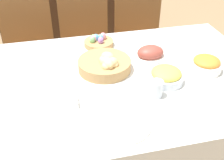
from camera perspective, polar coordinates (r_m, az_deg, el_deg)
dining_table at (r=1.78m, az=-0.51°, el=-9.31°), size 1.80×1.10×0.73m
chair_far_left at (r=2.42m, az=-16.73°, el=6.83°), size 0.44×0.44×1.01m
chair_far_center at (r=2.43m, az=-5.15°, el=8.31°), size 0.43×0.43×1.01m
chair_far_right at (r=2.53m, az=5.80°, el=9.39°), size 0.43×0.43×1.01m
sideboard at (r=3.41m, az=-8.41°, el=14.37°), size 1.59×0.44×0.88m
bread_basket at (r=1.59m, az=-1.33°, el=3.23°), size 0.30×0.30×0.11m
egg_basket at (r=1.86m, az=-2.78°, el=7.77°), size 0.19×0.19×0.08m
ham_platter at (r=1.74m, az=7.79°, el=5.41°), size 0.25×0.18×0.08m
carrot_bowl at (r=1.68m, az=18.60°, el=3.06°), size 0.18×0.18×0.09m
pineapple_bowl at (r=1.52m, az=10.90°, el=0.90°), size 0.19×0.19×0.08m
dinner_plate at (r=1.25m, az=2.37°, el=-8.99°), size 0.25×0.25×0.01m
fork at (r=1.23m, az=-4.37°, el=-10.12°), size 0.02×0.17×0.00m
knife at (r=1.29m, az=8.75°, el=-7.96°), size 0.02×0.17×0.00m
spoon at (r=1.30m, az=9.99°, el=-7.73°), size 0.02×0.17×0.00m
drinking_cup at (r=1.41m, az=8.98°, el=-1.78°), size 0.07×0.07×0.09m
butter_dish at (r=1.37m, az=-9.73°, el=-4.60°), size 0.13×0.08×0.03m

